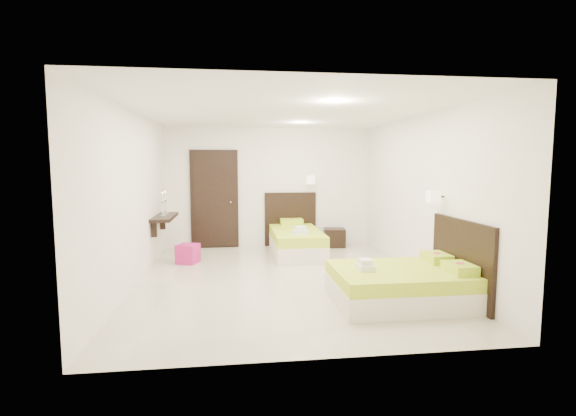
{
  "coord_description": "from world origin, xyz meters",
  "views": [
    {
      "loc": [
        -0.75,
        -6.4,
        1.81
      ],
      "look_at": [
        0.1,
        0.3,
        1.1
      ],
      "focal_mm": 26.0,
      "sensor_mm": 36.0,
      "label": 1
    }
  ],
  "objects": [
    {
      "name": "bed_single",
      "position": [
        0.46,
        1.88,
        0.29
      ],
      "size": [
        1.14,
        1.9,
        1.57
      ],
      "color": "beige",
      "rests_on": "ground"
    },
    {
      "name": "ottoman",
      "position": [
        -1.63,
        1.3,
        0.17
      ],
      "size": [
        0.45,
        0.45,
        0.35
      ],
      "primitive_type": "cube",
      "rotation": [
        0.0,
        0.0,
        -0.36
      ],
      "color": "#A3155E",
      "rests_on": "ground"
    },
    {
      "name": "nightstand",
      "position": [
        1.41,
        2.46,
        0.2
      ],
      "size": [
        0.5,
        0.45,
        0.4
      ],
      "primitive_type": "cube",
      "rotation": [
        0.0,
        0.0,
        -0.13
      ],
      "color": "black",
      "rests_on": "ground"
    },
    {
      "name": "door",
      "position": [
        -1.2,
        2.7,
        1.05
      ],
      "size": [
        1.02,
        0.15,
        2.14
      ],
      "color": "black",
      "rests_on": "ground"
    },
    {
      "name": "bed_double",
      "position": [
        1.46,
        -1.29,
        0.26
      ],
      "size": [
        1.74,
        1.48,
        1.43
      ],
      "color": "beige",
      "rests_on": "ground"
    },
    {
      "name": "floor",
      "position": [
        0.0,
        0.0,
        0.0
      ],
      "size": [
        5.5,
        5.5,
        0.0
      ],
      "primitive_type": "plane",
      "color": "beige",
      "rests_on": "ground"
    },
    {
      "name": "console_shelf",
      "position": [
        -2.08,
        1.6,
        0.82
      ],
      "size": [
        0.35,
        1.2,
        0.78
      ],
      "color": "black",
      "rests_on": "ground"
    }
  ]
}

